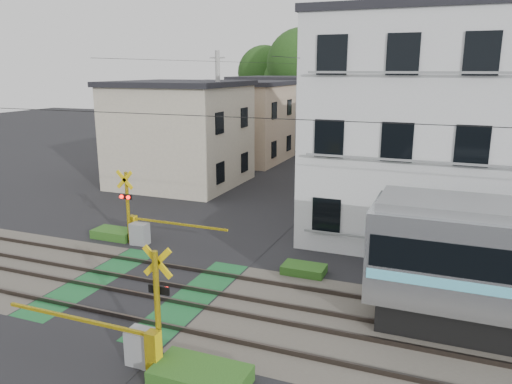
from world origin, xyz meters
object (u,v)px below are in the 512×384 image
at_px(apartment_block, 439,127).
at_px(pedestrian, 356,142).
at_px(crossing_signal_far, 138,227).
at_px(crossing_signal_near, 143,339).

xyz_separation_m(apartment_block, pedestrian, (-7.15, 20.58, -3.73)).
bearing_deg(pedestrian, apartment_block, 131.29).
bearing_deg(crossing_signal_far, apartment_block, 27.78).
bearing_deg(pedestrian, crossing_signal_near, 114.23).
bearing_deg(crossing_signal_far, crossing_signal_near, -54.71).
distance_m(crossing_signal_near, crossing_signal_far, 8.95).
bearing_deg(apartment_block, crossing_signal_far, -152.22).
distance_m(apartment_block, pedestrian, 22.11).
xyz_separation_m(crossing_signal_near, pedestrian, (-1.24, 33.73, 0.21)).
relative_size(crossing_signal_near, apartment_block, 0.46).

